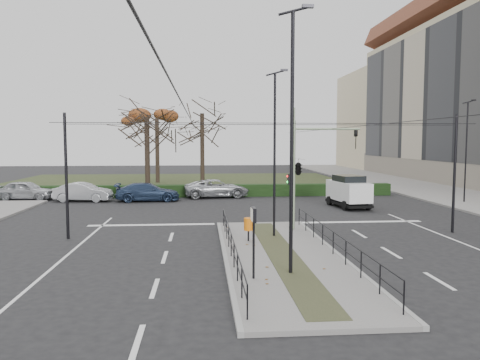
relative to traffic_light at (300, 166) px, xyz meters
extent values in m
plane|color=black|center=(-1.82, -2.87, -3.38)|extent=(140.00, 140.00, 0.00)
cube|color=#62605E|center=(-1.82, -5.37, -3.31)|extent=(4.40, 15.00, 0.14)
cube|color=#62605E|center=(16.18, 19.13, -3.31)|extent=(8.00, 90.00, 0.14)
cube|color=#242C16|center=(-7.82, 29.13, -3.33)|extent=(38.00, 26.00, 0.10)
cube|color=black|center=(-7.82, 15.73, -2.88)|extent=(38.00, 1.00, 1.00)
cube|color=black|center=(20.13, 21.13, 6.52)|extent=(0.10, 50.96, 14.76)
cylinder|color=black|center=(-3.87, -12.07, -2.79)|extent=(0.04, 0.04, 0.90)
cylinder|color=black|center=(-3.87, 1.13, -2.79)|extent=(0.04, 0.04, 0.90)
cylinder|color=black|center=(0.23, -12.07, -2.79)|extent=(0.04, 0.04, 0.90)
cylinder|color=black|center=(0.23, 1.13, -2.79)|extent=(0.04, 0.04, 0.90)
cylinder|color=black|center=(-3.87, -5.47, -2.34)|extent=(0.04, 13.20, 0.04)
cylinder|color=black|center=(0.23, -5.47, -2.34)|extent=(0.04, 13.20, 0.04)
cylinder|color=black|center=(-11.42, -0.87, -0.38)|extent=(0.14, 0.14, 6.00)
cylinder|color=black|center=(7.78, -0.87, -0.38)|extent=(0.14, 0.14, 6.00)
cylinder|color=black|center=(-1.82, -1.87, 2.12)|extent=(20.00, 0.02, 0.02)
cylinder|color=black|center=(-1.82, 0.13, 2.12)|extent=(20.00, 0.02, 0.02)
cylinder|color=black|center=(-5.32, -4.87, 1.92)|extent=(0.02, 34.00, 0.02)
cylinder|color=black|center=(1.68, -4.87, 1.92)|extent=(0.02, 34.00, 0.02)
cylinder|color=gray|center=(-0.32, 0.00, -0.46)|extent=(0.17, 0.17, 5.57)
cylinder|color=gray|center=(1.39, 0.00, 1.90)|extent=(3.43, 0.11, 0.11)
imported|color=black|center=(2.89, 0.00, 1.36)|extent=(0.18, 0.21, 0.96)
imported|color=black|center=(-0.09, 0.00, -0.03)|extent=(0.71, 2.17, 0.86)
cube|color=black|center=(-0.52, 0.00, -0.67)|extent=(0.24, 0.17, 0.54)
sphere|color=#FF0C0C|center=(-0.62, 0.00, -0.51)|extent=(0.12, 0.12, 0.12)
sphere|color=#0CE533|center=(-0.62, 0.00, -0.80)|extent=(0.12, 0.12, 0.12)
cylinder|color=black|center=(-2.92, -2.72, -2.99)|extent=(0.08, 0.08, 0.51)
cylinder|color=orange|center=(-2.92, -2.72, -2.47)|extent=(0.41, 0.41, 0.56)
cylinder|color=black|center=(-3.32, -8.53, -2.12)|extent=(0.08, 0.08, 2.24)
cube|color=black|center=(-3.32, -8.53, -1.11)|extent=(0.11, 0.62, 0.47)
cube|color=beige|center=(-3.39, -8.53, -1.11)|extent=(0.02, 0.54, 0.39)
cylinder|color=black|center=(-1.99, -8.02, 1.15)|extent=(0.13, 0.13, 8.78)
cube|color=black|center=(-1.49, -8.02, 5.70)|extent=(0.38, 0.15, 0.11)
cylinder|color=black|center=(-1.59, -1.74, 0.59)|extent=(0.12, 0.12, 7.67)
cube|color=black|center=(-1.16, -1.74, 4.58)|extent=(0.34, 0.13, 0.10)
cylinder|color=black|center=(14.53, 9.66, 0.45)|extent=(0.11, 0.11, 7.39)
cube|color=black|center=(14.95, 9.66, 4.29)|extent=(0.32, 0.13, 0.09)
imported|color=#A3A6AB|center=(-18.97, 14.61, -2.61)|extent=(4.67, 2.22, 1.54)
imported|color=#A3A6AB|center=(-14.21, 13.30, -2.66)|extent=(4.57, 2.06, 1.45)
imported|color=#21314F|center=(-9.24, 13.07, -2.67)|extent=(5.01, 2.24, 1.43)
imported|color=#A3A6AB|center=(-3.79, 15.13, -2.64)|extent=(5.62, 3.07, 1.50)
cube|color=white|center=(5.27, 8.41, -2.21)|extent=(2.20, 4.27, 1.33)
cube|color=black|center=(5.27, 8.41, -1.42)|extent=(1.84, 2.42, 0.62)
cube|color=black|center=(5.27, 8.41, -3.08)|extent=(2.24, 4.35, 0.18)
cylinder|color=black|center=(6.28, 7.18, -3.05)|extent=(0.30, 0.68, 0.66)
cylinder|color=black|center=(4.57, 6.97, -3.05)|extent=(0.30, 0.68, 0.66)
cylinder|color=black|center=(5.96, 9.86, -3.05)|extent=(0.30, 0.68, 0.66)
cylinder|color=black|center=(4.25, 9.65, -3.05)|extent=(0.30, 0.68, 0.66)
cylinder|color=black|center=(-9.92, 28.69, 0.25)|extent=(0.44, 0.44, 7.06)
ellipsoid|color=#5E3215|center=(-9.92, 28.69, 3.78)|extent=(7.87, 7.87, 4.44)
cylinder|color=black|center=(-4.97, 26.46, 0.46)|extent=(0.44, 0.44, 7.50)
cylinder|color=black|center=(-9.75, 17.63, 0.03)|extent=(0.44, 0.44, 6.62)
camera|label=1|loc=(-5.00, -23.56, 1.28)|focal=35.00mm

